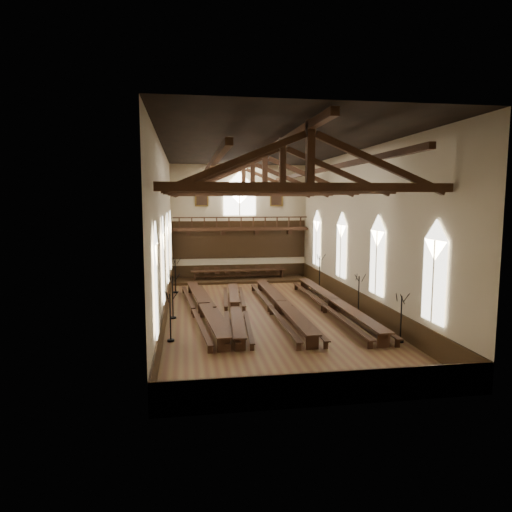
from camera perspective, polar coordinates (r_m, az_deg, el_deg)
The scene contains 21 objects.
ground at distance 28.36m, azimuth 1.08°, elevation -7.11°, with size 26.00×26.00×0.00m, color brown.
room_walls at distance 27.51m, azimuth 1.11°, elevation 6.06°, with size 26.00×26.00×26.00m.
wainscot_band at distance 28.22m, azimuth 1.08°, elevation -5.93°, with size 12.00×26.00×1.20m.
side_windows at distance 27.69m, azimuth 1.10°, elevation 0.42°, with size 11.85×19.80×4.50m.
end_window at distance 40.27m, azimuth -2.07°, elevation 7.43°, with size 2.80×0.12×3.80m.
minstrels_gallery at distance 40.15m, azimuth -2.01°, elevation 2.69°, with size 11.80×1.24×3.70m.
portraits at distance 40.27m, azimuth -2.07°, elevation 7.26°, with size 7.75×0.09×1.45m.
roof_trusses at distance 27.54m, azimuth 1.12°, elevation 9.71°, with size 11.70×25.70×2.80m.
refectory_row_a at distance 27.82m, azimuth -6.56°, elevation -6.25°, with size 2.16×14.64×0.76m.
refectory_row_b at distance 27.69m, azimuth -2.54°, elevation -6.41°, with size 1.85×13.79×0.68m.
refectory_row_c at distance 28.21m, azimuth 3.11°, elevation -6.00°, with size 1.61×14.71×0.78m.
refectory_row_d at distance 28.93m, azimuth 9.79°, elevation -5.72°, with size 1.67×15.01×0.82m.
dais at distance 39.35m, azimuth -2.15°, elevation -2.98°, with size 11.40×3.02×0.20m, color #362310.
high_table at distance 39.22m, azimuth -2.16°, elevation -1.90°, with size 8.22×1.20×0.77m.
high_chairs at distance 40.02m, azimuth -2.29°, elevation -1.94°, with size 7.63×0.43×0.92m.
candelabrum_left_near at distance 23.00m, azimuth -10.64°, elevation -8.62°, with size 0.71×0.76×2.51m.
candelabrum_left_mid at distance 27.27m, azimuth -10.35°, elevation -6.03°, with size 0.78×0.81×2.68m.
candelabrum_left_far at distance 34.69m, azimuth -10.03°, elevation -3.24°, with size 0.77×0.81×2.68m.
candelabrum_right_near at distance 23.56m, azimuth 17.63°, elevation -8.52°, with size 0.70×0.74×2.43m.
candelabrum_right_mid at distance 28.44m, azimuth 12.68°, elevation -5.66°, with size 0.75×0.74×2.51m.
candelabrum_right_far at distance 36.00m, azimuth 7.94°, elevation -2.78°, with size 0.78×0.84×2.76m.
Camera 1 is at (-4.73, -27.10, 6.90)m, focal length 32.00 mm.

